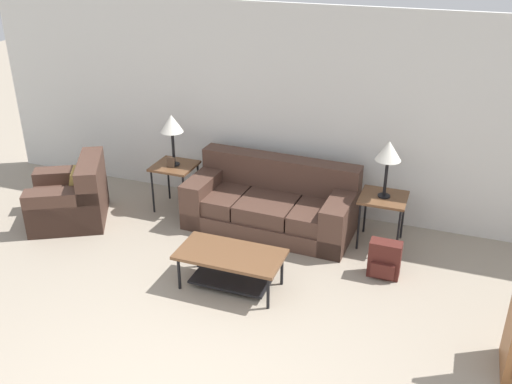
# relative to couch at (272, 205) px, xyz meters

# --- Properties ---
(wall_back) EXTENTS (8.96, 0.06, 2.60)m
(wall_back) POSITION_rel_couch_xyz_m (0.24, 0.62, 1.01)
(wall_back) COLOR silver
(wall_back) RESTS_ON ground_plane
(couch) EXTENTS (2.06, 0.99, 0.82)m
(couch) POSITION_rel_couch_xyz_m (0.00, 0.00, 0.00)
(couch) COLOR #4C3328
(couch) RESTS_ON ground_plane
(armchair) EXTENTS (1.22, 1.24, 0.80)m
(armchair) POSITION_rel_couch_xyz_m (-2.41, -0.71, -0.00)
(armchair) COLOR #4C3328
(armchair) RESTS_ON ground_plane
(coffee_table) EXTENTS (1.09, 0.56, 0.41)m
(coffee_table) POSITION_rel_couch_xyz_m (0.02, -1.38, 0.01)
(coffee_table) COLOR brown
(coffee_table) RESTS_ON ground_plane
(side_table_left) EXTENTS (0.53, 0.51, 0.62)m
(side_table_left) POSITION_rel_couch_xyz_m (-1.33, 0.03, 0.26)
(side_table_left) COLOR brown
(side_table_left) RESTS_ON ground_plane
(side_table_right) EXTENTS (0.53, 0.51, 0.62)m
(side_table_right) POSITION_rel_couch_xyz_m (1.33, 0.03, 0.26)
(side_table_right) COLOR brown
(side_table_right) RESTS_ON ground_plane
(table_lamp_left) EXTENTS (0.29, 0.29, 0.67)m
(table_lamp_left) POSITION_rel_couch_xyz_m (-1.33, 0.03, 0.86)
(table_lamp_left) COLOR black
(table_lamp_left) RESTS_ON side_table_left
(table_lamp_right) EXTENTS (0.29, 0.29, 0.67)m
(table_lamp_right) POSITION_rel_couch_xyz_m (1.33, 0.03, 0.86)
(table_lamp_right) COLOR black
(table_lamp_right) RESTS_ON side_table_right
(backpack) EXTENTS (0.33, 0.24, 0.41)m
(backpack) POSITION_rel_couch_xyz_m (1.48, -0.64, -0.09)
(backpack) COLOR #4C1E19
(backpack) RESTS_ON ground_plane
(picture_frame) EXTENTS (0.10, 0.04, 0.13)m
(picture_frame) POSITION_rel_couch_xyz_m (-1.34, -0.04, 0.39)
(picture_frame) COLOR #4C3828
(picture_frame) RESTS_ON side_table_left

